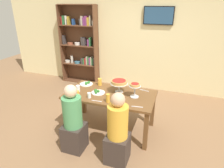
{
  "coord_description": "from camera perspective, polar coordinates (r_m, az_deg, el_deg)",
  "views": [
    {
      "loc": [
        1.09,
        -3.0,
        2.28
      ],
      "look_at": [
        0.0,
        0.1,
        0.89
      ],
      "focal_mm": 31.51,
      "sensor_mm": 36.0,
      "label": 1
    }
  ],
  "objects": [
    {
      "name": "ground_plane",
      "position": [
        3.92,
        -0.49,
        -12.62
      ],
      "size": [
        12.0,
        12.0,
        0.0
      ],
      "primitive_type": "plane",
      "color": "#846042"
    },
    {
      "name": "rear_partition",
      "position": [
        5.39,
        7.61,
        13.31
      ],
      "size": [
        8.0,
        0.12,
        2.8
      ],
      "primitive_type": "cube",
      "color": "beige",
      "rests_on": "ground_plane"
    },
    {
      "name": "dining_table",
      "position": [
        3.58,
        -0.53,
        -4.19
      ],
      "size": [
        1.6,
        0.85,
        0.74
      ],
      "color": "brown",
      "rests_on": "ground_plane"
    },
    {
      "name": "bookshelf",
      "position": [
        5.82,
        -9.24,
        11.31
      ],
      "size": [
        1.1,
        0.3,
        2.21
      ],
      "color": "brown",
      "rests_on": "ground_plane"
    },
    {
      "name": "television",
      "position": [
        5.15,
        13.36,
        18.77
      ],
      "size": [
        0.73,
        0.05,
        0.43
      ],
      "color": "black"
    },
    {
      "name": "diner_near_left",
      "position": [
        3.24,
        -11.15,
        -11.08
      ],
      "size": [
        0.34,
        0.34,
        1.15
      ],
      "rotation": [
        0.0,
        0.0,
        1.57
      ],
      "color": "#382D28",
      "rests_on": "ground_plane"
    },
    {
      "name": "diner_near_right",
      "position": [
        2.96,
        1.62,
        -14.22
      ],
      "size": [
        0.34,
        0.34,
        1.15
      ],
      "rotation": [
        0.0,
        0.0,
        1.57
      ],
      "color": "#382D28",
      "rests_on": "ground_plane"
    },
    {
      "name": "deep_dish_pizza_stand",
      "position": [
        3.54,
        2.06,
        0.36
      ],
      "size": [
        0.31,
        0.31,
        0.23
      ],
      "color": "silver",
      "rests_on": "dining_table"
    },
    {
      "name": "personal_pizza_stand",
      "position": [
        3.37,
        6.64,
        -0.91
      ],
      "size": [
        0.2,
        0.2,
        0.25
      ],
      "color": "silver",
      "rests_on": "dining_table"
    },
    {
      "name": "salad_plate_near_diner",
      "position": [
        3.57,
        -4.2,
        -2.36
      ],
      "size": [
        0.25,
        0.25,
        0.07
      ],
      "color": "white",
      "rests_on": "dining_table"
    },
    {
      "name": "salad_plate_far_diner",
      "position": [
        3.96,
        -7.4,
        0.11
      ],
      "size": [
        0.26,
        0.26,
        0.07
      ],
      "color": "white",
      "rests_on": "dining_table"
    },
    {
      "name": "beer_glass_amber_tall",
      "position": [
        3.22,
        -1.19,
        -4.13
      ],
      "size": [
        0.06,
        0.06,
        0.15
      ],
      "primitive_type": "cylinder",
      "color": "gold",
      "rests_on": "dining_table"
    },
    {
      "name": "beer_glass_amber_short",
      "position": [
        3.88,
        -3.58,
        0.63
      ],
      "size": [
        0.08,
        0.08,
        0.14
      ],
      "primitive_type": "cylinder",
      "color": "gold",
      "rests_on": "dining_table"
    },
    {
      "name": "beer_glass_amber_spare",
      "position": [
        3.41,
        -10.13,
        -3.06
      ],
      "size": [
        0.08,
        0.08,
        0.14
      ],
      "primitive_type": "cylinder",
      "color": "gold",
      "rests_on": "dining_table"
    },
    {
      "name": "water_glass_clear_near",
      "position": [
        3.67,
        -9.86,
        -1.24
      ],
      "size": [
        0.08,
        0.08,
        0.11
      ],
      "primitive_type": "cylinder",
      "color": "white",
      "rests_on": "dining_table"
    },
    {
      "name": "water_glass_clear_far",
      "position": [
        3.4,
        -6.65,
        -3.26
      ],
      "size": [
        0.06,
        0.06,
        0.09
      ],
      "primitive_type": "cylinder",
      "color": "white",
      "rests_on": "dining_table"
    },
    {
      "name": "cutlery_fork_near",
      "position": [
        3.3,
        -4.46,
        -4.9
      ],
      "size": [
        0.18,
        0.02,
        0.0
      ],
      "primitive_type": "cube",
      "rotation": [
        0.0,
        0.0,
        0.05
      ],
      "color": "silver",
      "rests_on": "dining_table"
    },
    {
      "name": "cutlery_knife_near",
      "position": [
        3.22,
        1.98,
        -5.58
      ],
      "size": [
        0.18,
        0.02,
        0.0
      ],
      "primitive_type": "cube",
      "rotation": [
        0.0,
        0.0,
        -0.01
      ],
      "color": "silver",
      "rests_on": "dining_table"
    },
    {
      "name": "cutlery_fork_far",
      "position": [
        3.72,
        9.35,
        -1.83
      ],
      "size": [
        0.18,
        0.05,
        0.0
      ],
      "primitive_type": "cube",
      "rotation": [
        0.0,
        0.0,
        2.94
      ],
      "color": "silver",
      "rests_on": "dining_table"
    },
    {
      "name": "cutlery_knife_far",
      "position": [
        3.14,
        7.34,
        -6.55
      ],
      "size": [
        0.18,
        0.04,
        0.0
      ],
      "primitive_type": "cube",
      "rotation": [
        0.0,
        0.0,
        0.13
      ],
      "color": "silver",
      "rests_on": "dining_table"
    }
  ]
}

